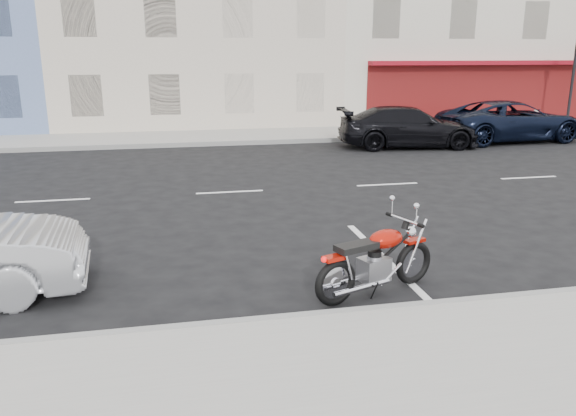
# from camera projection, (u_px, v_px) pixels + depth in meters

# --- Properties ---
(ground) EXTENTS (120.00, 120.00, 0.00)m
(ground) POSITION_uv_depth(u_px,v_px,m) (311.00, 188.00, 13.83)
(ground) COLOR black
(ground) RESTS_ON ground
(sidewalk_far) EXTENTS (80.00, 3.40, 0.15)m
(sidewalk_far) POSITION_uv_depth(u_px,v_px,m) (126.00, 140.00, 21.05)
(sidewalk_far) COLOR gray
(sidewalk_far) RESTS_ON ground
(curb_near) EXTENTS (80.00, 0.12, 0.16)m
(curb_near) POSITION_uv_depth(u_px,v_px,m) (25.00, 346.00, 6.23)
(curb_near) COLOR gray
(curb_near) RESTS_ON ground
(curb_far) EXTENTS (80.00, 0.12, 0.16)m
(curb_far) POSITION_uv_depth(u_px,v_px,m) (123.00, 147.00, 19.44)
(curb_far) COLOR gray
(curb_far) RESTS_ON ground
(traffic_light) EXTENTS (0.26, 0.30, 3.80)m
(traffic_light) POSITION_uv_depth(u_px,v_px,m) (575.00, 69.00, 23.62)
(traffic_light) COLOR black
(traffic_light) RESTS_ON sidewalk_far
(fire_hydrant) EXTENTS (0.20, 0.20, 0.72)m
(fire_hydrant) POSITION_uv_depth(u_px,v_px,m) (535.00, 118.00, 24.03)
(fire_hydrant) COLOR beige
(fire_hydrant) RESTS_ON sidewalk_far
(motorcycle) EXTENTS (1.93, 0.92, 1.01)m
(motorcycle) POSITION_uv_depth(u_px,v_px,m) (415.00, 253.00, 8.01)
(motorcycle) COLOR black
(motorcycle) RESTS_ON ground
(suv_far) EXTENTS (5.55, 2.80, 1.51)m
(suv_far) POSITION_uv_depth(u_px,v_px,m) (511.00, 121.00, 21.04)
(suv_far) COLOR black
(suv_far) RESTS_ON ground
(car_far) EXTENTS (5.12, 2.60, 1.42)m
(car_far) POSITION_uv_depth(u_px,v_px,m) (408.00, 127.00, 19.65)
(car_far) COLOR black
(car_far) RESTS_ON ground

